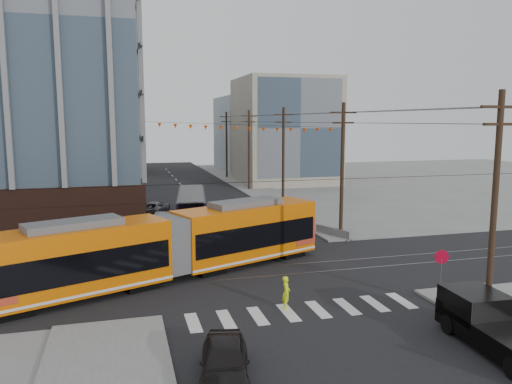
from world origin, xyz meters
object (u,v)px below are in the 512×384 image
(streetcar, at_px, (171,245))
(city_bus, at_px, (192,209))
(black_sedan, at_px, (225,361))
(pickup_truck, at_px, (500,329))

(streetcar, height_order, city_bus, streetcar)
(city_bus, bearing_deg, streetcar, -94.45)
(streetcar, xyz_separation_m, city_bus, (3.36, 14.97, -0.47))
(streetcar, distance_m, city_bus, 15.35)
(city_bus, relative_size, black_sedan, 2.53)
(streetcar, xyz_separation_m, black_sedan, (0.69, -12.78, -1.31))
(streetcar, bearing_deg, black_sedan, -109.01)
(city_bus, relative_size, pickup_truck, 1.85)
(streetcar, bearing_deg, pickup_truck, -70.11)
(black_sedan, bearing_deg, streetcar, 104.94)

